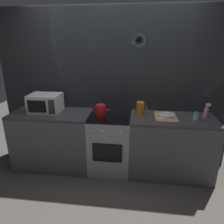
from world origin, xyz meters
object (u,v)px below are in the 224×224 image
microwave (45,103)px  stove_unit (110,143)px  spice_jar (196,116)px  dish_pile (166,116)px  spray_bottle (206,112)px  pitcher (140,109)px  kettle (101,110)px

microwave → stove_unit: bearing=-2.4°
stove_unit → spice_jar: (1.20, -0.02, 0.50)m
dish_pile → spray_bottle: size_ratio=1.97×
spice_jar → pitcher: bearing=174.6°
kettle → pitcher: size_ratio=1.42×
spice_jar → spray_bottle: size_ratio=0.52×
kettle → spice_jar: size_ratio=2.71×
microwave → kettle: bearing=-4.7°
spice_jar → microwave: bearing=178.5°
pitcher → spray_bottle: bearing=1.2°
stove_unit → microwave: (-0.99, 0.04, 0.59)m
dish_pile → spice_jar: 0.41m
stove_unit → spray_bottle: 1.45m
microwave → spice_jar: (2.19, -0.06, -0.08)m
kettle → pitcher: (0.56, 0.09, 0.02)m
stove_unit → spice_jar: size_ratio=8.57×
microwave → spray_bottle: (2.34, 0.04, -0.06)m
stove_unit → pitcher: 0.70m
microwave → spice_jar: microwave is taller
spray_bottle → pitcher: bearing=-178.8°
kettle → spray_bottle: bearing=4.1°
dish_pile → spice_jar: size_ratio=3.81×
stove_unit → microwave: size_ratio=1.96×
stove_unit → pitcher: pitcher is taller
microwave → pitcher: 1.43m
stove_unit → dish_pile: 0.92m
dish_pile → spray_bottle: 0.57m
dish_pile → spice_jar: spice_jar is taller
dish_pile → spray_bottle: (0.56, 0.08, 0.06)m
kettle → stove_unit: bearing=13.1°
pitcher → dish_pile: pitcher is taller
stove_unit → spice_jar: 1.30m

